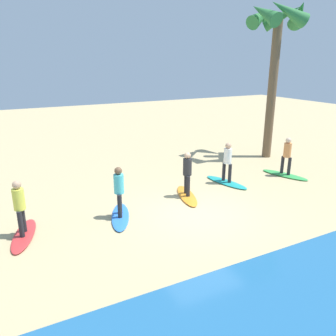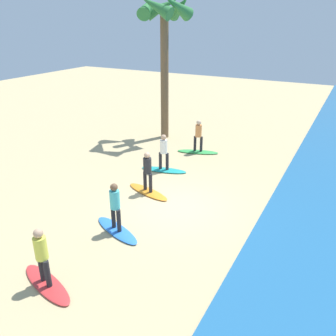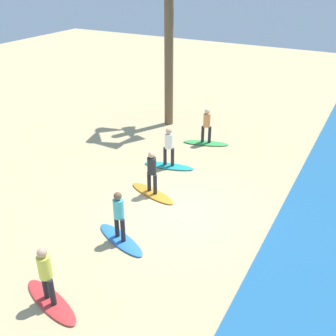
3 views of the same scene
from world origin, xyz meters
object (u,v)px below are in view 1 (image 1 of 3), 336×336
at_px(surfboard_blue, 120,216).
at_px(palm_tree, 277,33).
at_px(surfer_red, 19,204).
at_px(surfboard_teal, 226,182).
at_px(surfer_orange, 187,171).
at_px(surfboard_red, 24,235).
at_px(surfer_blue, 119,188).
at_px(surfboard_green, 285,175).
at_px(surfer_teal, 228,159).
at_px(surfboard_orange, 187,196).
at_px(surfer_green, 287,153).

height_order(surfboard_blue, palm_tree, palm_tree).
bearing_deg(palm_tree, surfer_red, 14.90).
xyz_separation_m(surfboard_teal, surfer_red, (7.94, 0.92, 0.99)).
distance_m(surfer_orange, surfboard_red, 5.84).
height_order(surfboard_teal, surfer_blue, surfer_blue).
xyz_separation_m(surfboard_green, surfer_teal, (2.89, -0.42, 0.99)).
bearing_deg(surfboard_blue, surfboard_green, 114.98).
bearing_deg(surfboard_teal, palm_tree, 105.64).
relative_size(surfboard_green, surfboard_orange, 1.00).
bearing_deg(surfboard_green, surfboard_blue, -103.56).
relative_size(surfboard_teal, surfer_red, 1.28).
distance_m(surfboard_orange, surfboard_blue, 2.88).
height_order(surfer_green, surfer_orange, same).
relative_size(surfer_green, surfer_teal, 1.00).
bearing_deg(surfboard_orange, surfer_orange, -137.19).
distance_m(surfboard_red, palm_tree, 14.11).
distance_m(surfer_teal, surfboard_orange, 2.46).
xyz_separation_m(surfboard_green, surfer_red, (10.82, 0.50, 0.99)).
bearing_deg(palm_tree, surfer_orange, 23.51).
xyz_separation_m(surfboard_teal, surfboard_red, (7.94, 0.92, 0.00)).
height_order(surfer_green, palm_tree, palm_tree).
bearing_deg(surfer_blue, surfboard_red, -2.24).
distance_m(surfboard_teal, surfer_orange, 2.46).
xyz_separation_m(surfer_green, surfer_orange, (5.08, 0.08, 0.00)).
xyz_separation_m(surfer_teal, surfboard_blue, (5.02, 1.03, -0.99)).
bearing_deg(surfboard_blue, surfboard_red, -71.71).
bearing_deg(surfer_green, surfer_red, 2.65).
xyz_separation_m(surfer_orange, surfboard_red, (5.74, 0.42, -0.99)).
bearing_deg(surfboard_teal, surfer_teal, -12.72).
distance_m(surfboard_orange, surfer_blue, 3.04).
height_order(surfer_red, palm_tree, palm_tree).
bearing_deg(surfboard_orange, surfer_blue, -63.08).
relative_size(surfboard_blue, surfboard_red, 1.00).
relative_size(surfboard_orange, surfboard_blue, 1.00).
height_order(surfboard_green, palm_tree, palm_tree).
bearing_deg(surfboard_orange, surfboard_blue, -63.08).
distance_m(surfer_orange, palm_tree, 8.79).
bearing_deg(surfboard_green, surfer_teal, -116.19).
xyz_separation_m(surfboard_green, surfer_orange, (5.08, 0.08, 0.99)).
relative_size(surfer_orange, surfer_red, 1.00).
xyz_separation_m(surfboard_green, surfboard_blue, (7.91, 0.62, 0.00)).
distance_m(surfer_green, surfboard_blue, 7.99).
relative_size(surfboard_orange, surfer_blue, 1.28).
bearing_deg(surfer_green, surfboard_teal, -8.19).
xyz_separation_m(surfboard_red, surfer_red, (-0.00, 0.00, 0.99)).
xyz_separation_m(surfer_orange, surfboard_blue, (2.83, 0.53, -0.99)).
height_order(surfboard_red, surfer_red, surfer_red).
distance_m(surfer_teal, palm_tree, 7.12).
distance_m(surfer_green, palm_tree, 5.99).
height_order(surfer_teal, surfer_red, same).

